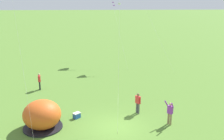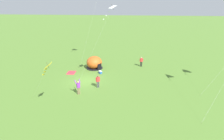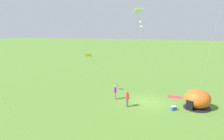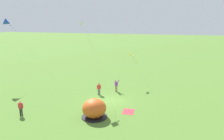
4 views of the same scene
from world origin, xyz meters
name	(u,v)px [view 1 (image 1 of 4)]	position (x,y,z in m)	size (l,w,h in m)	color
ground_plane	(116,127)	(0.00, 0.00, 0.00)	(300.00, 300.00, 0.00)	#517A2D
popup_tent	(42,115)	(-5.28, 0.16, 1.00)	(2.81, 2.81, 2.10)	#D8591E
cooler_box	(77,115)	(-2.98, 1.62, 0.22)	(0.64, 0.63, 0.44)	#2659B2
person_with_toddler	(39,81)	(-7.21, 8.13, 0.96)	(0.31, 0.58, 1.72)	black
person_watching_sky	(138,102)	(1.88, 2.23, 0.96)	(0.42, 0.49, 1.72)	#4C4C51
person_strolling	(170,112)	(3.96, 0.25, 1.00)	(0.69, 0.71, 1.89)	#8C7251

